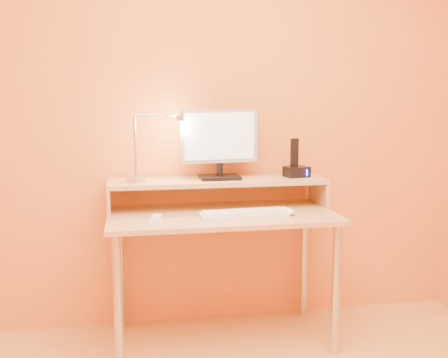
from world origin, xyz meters
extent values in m
cube|color=orange|center=(0.00, 1.50, 1.25)|extent=(3.00, 0.04, 2.50)
cylinder|color=#BEBEBE|center=(-0.55, 0.93, 0.35)|extent=(0.04, 0.04, 0.69)
cylinder|color=#BEBEBE|center=(0.55, 0.93, 0.35)|extent=(0.04, 0.04, 0.69)
cylinder|color=#BEBEBE|center=(-0.55, 1.43, 0.35)|extent=(0.04, 0.04, 0.69)
cylinder|color=#BEBEBE|center=(0.55, 1.43, 0.35)|extent=(0.04, 0.04, 0.69)
cube|color=tan|center=(0.00, 1.18, 0.71)|extent=(1.20, 0.60, 0.02)
cube|color=tan|center=(-0.59, 1.33, 0.79)|extent=(0.02, 0.30, 0.14)
cube|color=tan|center=(0.59, 1.33, 0.79)|extent=(0.02, 0.30, 0.14)
cube|color=tan|center=(0.00, 1.33, 0.87)|extent=(1.20, 0.30, 0.02)
cube|color=black|center=(0.01, 1.33, 0.89)|extent=(0.22, 0.16, 0.02)
cylinder|color=black|center=(0.01, 1.33, 0.93)|extent=(0.04, 0.04, 0.07)
cube|color=#AEADB5|center=(0.01, 1.34, 1.12)|extent=(0.43, 0.08, 0.30)
cube|color=black|center=(0.01, 1.36, 1.12)|extent=(0.39, 0.06, 0.25)
cube|color=white|center=(0.01, 1.32, 1.12)|extent=(0.39, 0.05, 0.26)
cylinder|color=#BEBEBE|center=(-0.45, 1.30, 0.89)|extent=(0.10, 0.10, 0.02)
cylinder|color=#BEBEBE|center=(-0.45, 1.30, 1.07)|extent=(0.01, 0.01, 0.33)
cylinder|color=#BEBEBE|center=(-0.33, 1.30, 1.24)|extent=(0.24, 0.01, 0.01)
cylinder|color=#BEBEBE|center=(-0.21, 1.30, 1.22)|extent=(0.04, 0.04, 0.03)
cylinder|color=#FFEAC6|center=(-0.21, 1.30, 1.20)|extent=(0.03, 0.03, 0.00)
cube|color=black|center=(0.46, 1.33, 0.91)|extent=(0.15, 0.13, 0.06)
cube|color=black|center=(0.44, 1.33, 1.02)|extent=(0.04, 0.03, 0.16)
cube|color=#133CF4|center=(0.50, 1.28, 0.91)|extent=(0.01, 0.00, 0.04)
cube|color=white|center=(0.09, 1.07, 0.73)|extent=(0.46, 0.17, 0.02)
ellipsoid|color=white|center=(0.32, 1.08, 0.74)|extent=(0.10, 0.13, 0.04)
cube|color=white|center=(-0.36, 1.04, 0.73)|extent=(0.07, 0.17, 0.02)
camera|label=1|loc=(-0.46, -1.45, 1.31)|focal=41.13mm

